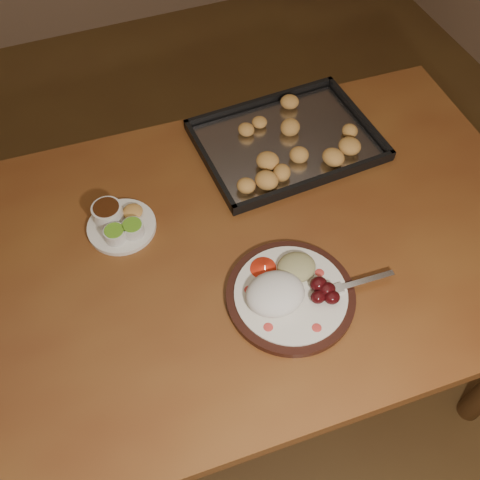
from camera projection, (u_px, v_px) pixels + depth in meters
name	position (u px, v px, depth m)	size (l,w,h in m)	color
ground	(169.00, 343.00, 1.90)	(4.00, 4.00, 0.00)	brown
dining_table	(234.00, 268.00, 1.31)	(1.54, 0.96, 0.75)	brown
dinner_plate	(288.00, 292.00, 1.14)	(0.37, 0.28, 0.06)	black
condiment_saucer	(119.00, 223.00, 1.25)	(0.16, 0.16, 0.05)	silver
baking_tray	(286.00, 140.00, 1.41)	(0.47, 0.36, 0.05)	black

